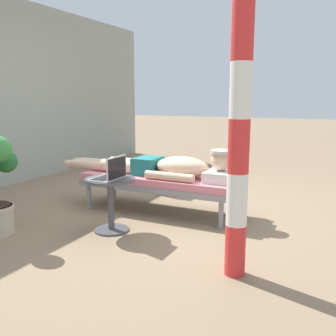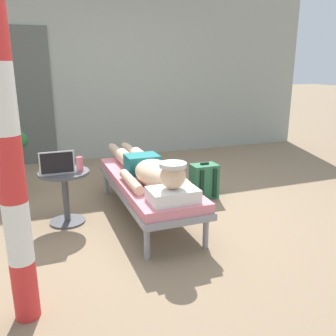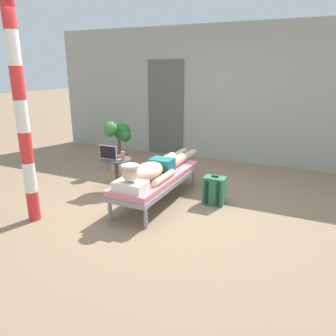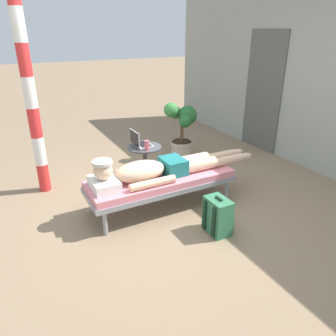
# 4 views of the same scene
# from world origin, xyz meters

# --- Properties ---
(ground_plane) EXTENTS (40.00, 40.00, 0.00)m
(ground_plane) POSITION_xyz_m (0.00, 0.00, 0.00)
(ground_plane) COLOR #8C7256
(house_wall_back) EXTENTS (7.60, 0.20, 2.70)m
(house_wall_back) POSITION_xyz_m (-0.12, 2.74, 1.35)
(house_wall_back) COLOR #999E93
(house_wall_back) RESTS_ON ground
(house_door_panel) EXTENTS (0.84, 0.03, 2.04)m
(house_door_panel) POSITION_xyz_m (-1.22, 2.63, 1.02)
(house_door_panel) COLOR #545651
(house_door_panel) RESTS_ON ground
(lounge_chair) EXTENTS (0.62, 1.81, 0.42)m
(lounge_chair) POSITION_xyz_m (-0.12, 0.05, 0.35)
(lounge_chair) COLOR gray
(lounge_chair) RESTS_ON ground
(person_reclining) EXTENTS (0.53, 2.17, 0.33)m
(person_reclining) POSITION_xyz_m (-0.12, 0.02, 0.52)
(person_reclining) COLOR white
(person_reclining) RESTS_ON lounge_chair
(side_table) EXTENTS (0.48, 0.48, 0.52)m
(side_table) POSITION_xyz_m (-0.90, 0.19, 0.36)
(side_table) COLOR #4C4C51
(side_table) RESTS_ON ground
(laptop) EXTENTS (0.31, 0.24, 0.23)m
(laptop) POSITION_xyz_m (-0.96, 0.14, 0.58)
(laptop) COLOR silver
(laptop) RESTS_ON side_table
(drink_glass) EXTENTS (0.06, 0.06, 0.14)m
(drink_glass) POSITION_xyz_m (-0.75, 0.16, 0.59)
(drink_glass) COLOR #D86672
(drink_glass) RESTS_ON side_table
(backpack) EXTENTS (0.30, 0.26, 0.42)m
(backpack) POSITION_xyz_m (0.66, 0.34, 0.20)
(backpack) COLOR #33724C
(backpack) RESTS_ON ground
(potted_plant) EXTENTS (0.57, 0.55, 0.95)m
(potted_plant) POSITION_xyz_m (-1.47, 1.13, 0.52)
(potted_plant) COLOR #BFB29E
(potted_plant) RESTS_ON ground
(porch_post) EXTENTS (0.15, 0.15, 2.66)m
(porch_post) POSITION_xyz_m (-1.28, -1.15, 1.33)
(porch_post) COLOR red
(porch_post) RESTS_ON ground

